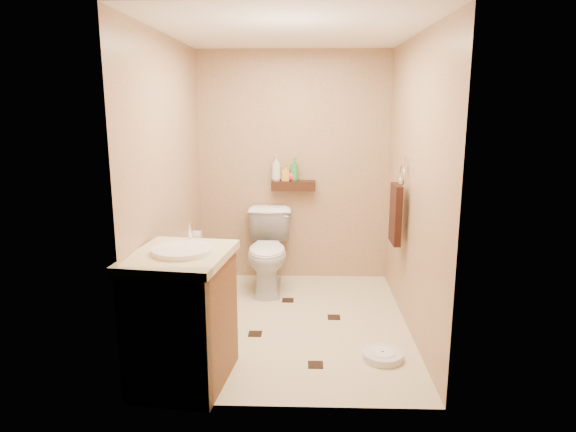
{
  "coord_description": "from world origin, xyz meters",
  "views": [
    {
      "loc": [
        0.11,
        -4.14,
        1.87
      ],
      "look_at": [
        -0.03,
        0.25,
        0.9
      ],
      "focal_mm": 32.0,
      "sensor_mm": 36.0,
      "label": 1
    }
  ],
  "objects": [
    {
      "name": "bottle_c",
      "position": [
        -0.02,
        1.17,
        1.13
      ],
      "size": [
        0.1,
        0.1,
        0.13
      ],
      "primitive_type": "imported",
      "rotation": [
        0.0,
        0.0,
        1.55
      ],
      "color": "red",
      "rests_on": "wall_shelf"
    },
    {
      "name": "wall_front",
      "position": [
        0.0,
        -1.25,
        1.2
      ],
      "size": [
        2.0,
        0.04,
        2.4
      ],
      "primitive_type": "cube",
      "color": "tan",
      "rests_on": "ground"
    },
    {
      "name": "toilet",
      "position": [
        -0.24,
        0.83,
        0.4
      ],
      "size": [
        0.46,
        0.8,
        0.8
      ],
      "primitive_type": "imported",
      "rotation": [
        0.0,
        0.0,
        0.02
      ],
      "color": "white",
      "rests_on": "ground"
    },
    {
      "name": "vanity",
      "position": [
        -0.7,
        -0.95,
        0.47
      ],
      "size": [
        0.71,
        0.82,
        1.05
      ],
      "rotation": [
        0.0,
        0.0,
        -0.13
      ],
      "color": "brown",
      "rests_on": "ground"
    },
    {
      "name": "bottle_b",
      "position": [
        -0.08,
        1.17,
        1.16
      ],
      "size": [
        0.08,
        0.08,
        0.17
      ],
      "primitive_type": "imported",
      "rotation": [
        0.0,
        0.0,
        6.2
      ],
      "color": "gold",
      "rests_on": "wall_shelf"
    },
    {
      "name": "ceiling",
      "position": [
        0.0,
        0.0,
        2.4
      ],
      "size": [
        2.0,
        2.5,
        0.02
      ],
      "primitive_type": "cube",
      "color": "white",
      "rests_on": "wall_back"
    },
    {
      "name": "bottle_a",
      "position": [
        -0.18,
        1.17,
        1.2
      ],
      "size": [
        0.12,
        0.12,
        0.26
      ],
      "primitive_type": "imported",
      "rotation": [
        0.0,
        0.0,
        3.36
      ],
      "color": "silver",
      "rests_on": "wall_shelf"
    },
    {
      "name": "wall_shelf",
      "position": [
        0.0,
        1.17,
        1.02
      ],
      "size": [
        0.46,
        0.14,
        0.1
      ],
      "primitive_type": "cube",
      "color": "#361C0E",
      "rests_on": "wall_back"
    },
    {
      "name": "floor_accents",
      "position": [
        0.04,
        -0.07,
        0.0
      ],
      "size": [
        1.36,
        1.35,
        0.01
      ],
      "color": "black",
      "rests_on": "ground"
    },
    {
      "name": "bathroom_scale",
      "position": [
        0.7,
        -0.62,
        0.03
      ],
      "size": [
        0.34,
        0.34,
        0.06
      ],
      "rotation": [
        0.0,
        0.0,
        0.14
      ],
      "color": "silver",
      "rests_on": "ground"
    },
    {
      "name": "toilet_brush",
      "position": [
        -0.82,
        0.66,
        0.18
      ],
      "size": [
        0.12,
        0.12,
        0.52
      ],
      "color": "#18635B",
      "rests_on": "ground"
    },
    {
      "name": "toilet_paper",
      "position": [
        -0.94,
        0.65,
        0.6
      ],
      "size": [
        0.12,
        0.11,
        0.12
      ],
      "color": "silver",
      "rests_on": "wall_left"
    },
    {
      "name": "bottle_d",
      "position": [
        0.01,
        1.17,
        1.19
      ],
      "size": [
        0.11,
        0.11,
        0.24
      ],
      "primitive_type": "imported",
      "rotation": [
        0.0,
        0.0,
        1.39
      ],
      "color": "#2C8638",
      "rests_on": "wall_shelf"
    },
    {
      "name": "wall_back",
      "position": [
        0.0,
        1.25,
        1.2
      ],
      "size": [
        2.0,
        0.04,
        2.4
      ],
      "primitive_type": "cube",
      "color": "tan",
      "rests_on": "ground"
    },
    {
      "name": "ground",
      "position": [
        0.0,
        0.0,
        0.0
      ],
      "size": [
        2.5,
        2.5,
        0.0
      ],
      "primitive_type": "plane",
      "color": "beige",
      "rests_on": "ground"
    },
    {
      "name": "wall_left",
      "position": [
        -1.0,
        0.0,
        1.2
      ],
      "size": [
        0.04,
        2.5,
        2.4
      ],
      "primitive_type": "cube",
      "color": "tan",
      "rests_on": "ground"
    },
    {
      "name": "wall_right",
      "position": [
        1.0,
        0.0,
        1.2
      ],
      "size": [
        0.04,
        2.5,
        2.4
      ],
      "primitive_type": "cube",
      "color": "tan",
      "rests_on": "ground"
    },
    {
      "name": "towel_ring",
      "position": [
        0.91,
        0.25,
        0.95
      ],
      "size": [
        0.12,
        0.3,
        0.76
      ],
      "color": "silver",
      "rests_on": "wall_right"
    }
  ]
}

